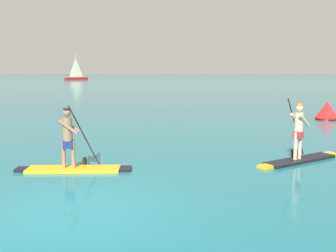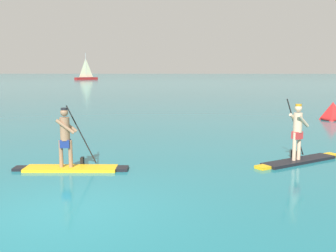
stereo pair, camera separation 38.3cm
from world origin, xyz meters
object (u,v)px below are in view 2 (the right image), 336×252
(sailboat_left_horizon, at_px, (86,76))
(paddleboarder_far_right, at_px, (299,148))
(paddleboarder_mid_center, at_px, (70,155))
(race_marker_buoy, at_px, (333,112))

(sailboat_left_horizon, bearing_deg, paddleboarder_far_right, 64.49)
(paddleboarder_mid_center, xyz_separation_m, race_marker_buoy, (11.19, 11.37, 0.02))
(race_marker_buoy, height_order, sailboat_left_horizon, sailboat_left_horizon)
(paddleboarder_far_right, distance_m, sailboat_left_horizon, 94.57)
(sailboat_left_horizon, bearing_deg, paddleboarder_mid_center, 60.45)
(paddleboarder_mid_center, bearing_deg, paddleboarder_far_right, 8.04)
(paddleboarder_mid_center, height_order, sailboat_left_horizon, sailboat_left_horizon)
(paddleboarder_mid_center, bearing_deg, race_marker_buoy, 43.15)
(paddleboarder_far_right, bearing_deg, race_marker_buoy, 30.99)
(paddleboarder_mid_center, height_order, race_marker_buoy, paddleboarder_mid_center)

